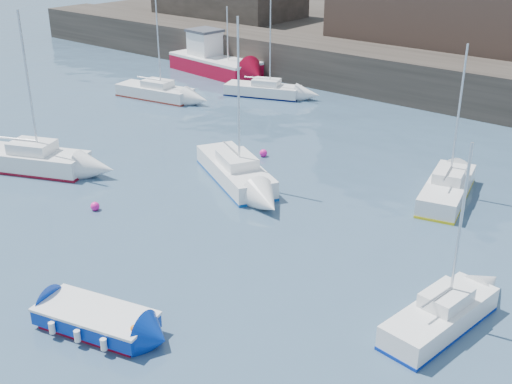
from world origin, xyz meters
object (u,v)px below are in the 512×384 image
Objects in this scene: sailboat_f at (447,189)px; sailboat_a at (30,159)px; buoy_far at (263,156)px; blue_dinghy at (96,319)px; sailboat_e at (155,92)px; sailboat_b at (235,171)px; buoy_near at (95,210)px; sailboat_c at (441,316)px; sailboat_h at (263,90)px; fishing_boat at (213,60)px.

sailboat_a is at bearing -150.68° from sailboat_f.
sailboat_a is at bearing -131.57° from buoy_far.
sailboat_a is at bearing 154.62° from blue_dinghy.
blue_dinghy is 17.62m from sailboat_f.
sailboat_b is at bearing -28.64° from sailboat_e.
sailboat_f reaches higher than buoy_near.
sailboat_b is at bearing 158.60° from sailboat_c.
buoy_far is (-1.04, 3.58, -0.53)m from sailboat_b.
sailboat_h reaches higher than buoy_near.
sailboat_b reaches higher than buoy_near.
sailboat_e is at bearing 129.04° from buoy_near.
sailboat_e is at bearing 172.14° from sailboat_f.
buoy_near is (-2.67, -6.69, -0.53)m from sailboat_b.
sailboat_h is at bearing 43.74° from sailboat_e.
sailboat_f is (9.20, 4.66, -0.03)m from sailboat_b.
sailboat_a is (-14.04, 6.66, 0.16)m from blue_dinghy.
fishing_boat reaches higher than blue_dinghy.
sailboat_e reaches higher than blue_dinghy.
sailboat_f is at bearing 43.72° from buoy_near.
sailboat_e is at bearing -75.92° from fishing_boat.
sailboat_h is (7.80, -3.08, -0.62)m from fishing_boat.
sailboat_b reaches higher than blue_dinghy.
blue_dinghy is 10.46× the size of buoy_near.
sailboat_a is at bearing -148.38° from sailboat_b.
sailboat_f is at bearing -7.86° from sailboat_e.
buoy_far is at bearing -173.98° from sailboat_f.
sailboat_b reaches higher than fishing_boat.
blue_dinghy is 0.68× the size of sailboat_c.
buoy_near is at bearing -50.96° from sailboat_e.
sailboat_a is 14.63m from sailboat_e.
sailboat_e reaches higher than sailboat_h.
sailboat_b is 3.77m from buoy_far.
fishing_boat is 28.42m from sailboat_f.
fishing_boat is at bearing 104.08° from sailboat_e.
buoy_far is at bearing 48.43° from sailboat_a.
sailboat_a reaches higher than sailboat_h.
blue_dinghy is at bearing -62.12° from sailboat_h.
fishing_boat is 20.38× the size of buoy_far.
sailboat_f is at bearing 112.86° from sailboat_c.
sailboat_f reaches higher than blue_dinghy.
sailboat_e is 7.84m from sailboat_h.
sailboat_e is at bearing 111.00° from sailboat_a.
fishing_boat is 1.21× the size of sailboat_f.
sailboat_e is (2.13, -8.50, -0.58)m from fishing_boat.
buoy_far is at bearing -51.32° from sailboat_h.
sailboat_e reaches higher than buoy_far.
sailboat_c is at bearing -39.90° from sailboat_h.
sailboat_e is 18.44× the size of buoy_near.
buoy_near is at bearing -58.82° from fishing_boat.
buoy_far is (7.83, -9.78, -0.46)m from sailboat_h.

